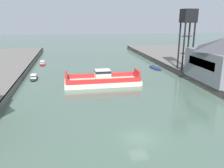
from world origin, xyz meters
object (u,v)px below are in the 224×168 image
Objects in this scene: chain_ferry at (103,80)px; crane_tower at (188,22)px; warehouse_shed at (223,59)px; moored_boat_near_left at (34,77)px; moored_boat_mid_left at (42,63)px; moored_boat_near_right at (155,68)px.

chain_ferry is 1.11× the size of crane_tower.
chain_ferry is at bearing 167.36° from warehouse_shed.
moored_boat_near_left reaches higher than moored_boat_mid_left.
moored_boat_near_left is 0.39× the size of warehouse_shed.
moored_boat_mid_left is 48.82m from crane_tower.
moored_boat_near_right is 38.33m from moored_boat_mid_left.
crane_tower is (41.12, -22.20, 14.13)m from moored_boat_mid_left.
crane_tower is (41.32, -1.97, 14.05)m from moored_boat_near_left.
chain_ferry is 28.35m from warehouse_shed.
warehouse_shed is at bearing -17.97° from moored_boat_near_left.
moored_boat_mid_left is 0.42× the size of warehouse_shed.
crane_tower is at bearing -60.58° from moored_boat_near_right.
chain_ferry reaches higher than moored_boat_near_left.
moored_boat_mid_left reaches higher than moored_boat_near_right.
chain_ferry is at bearing -59.34° from moored_boat_mid_left.
moored_boat_near_left is 0.92× the size of moored_boat_mid_left.
moored_boat_near_left is at bearing -168.90° from moored_boat_near_right.
moored_boat_mid_left is 56.33m from warehouse_shed.
moored_boat_near_right is 17.70m from crane_tower.
chain_ferry is 2.47× the size of moored_boat_near_right.
moored_boat_near_left is 20.23m from moored_boat_mid_left.
chain_ferry is 3.07× the size of moored_boat_near_left.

